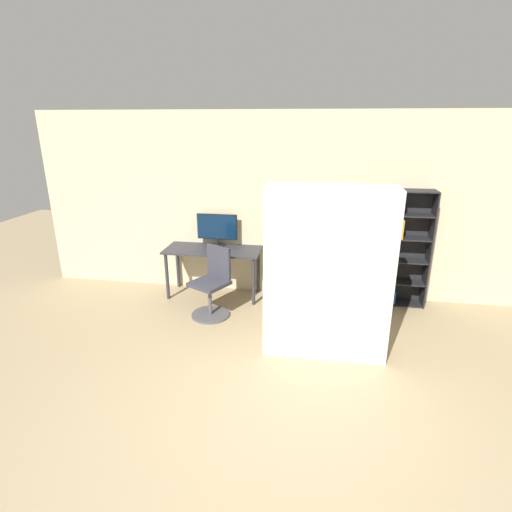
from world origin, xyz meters
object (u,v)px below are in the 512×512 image
at_px(office_chair, 212,288).
at_px(mattress_far, 328,270).
at_px(mattress_near, 328,278).
at_px(bookshelf, 397,249).
at_px(monitor, 217,228).

xyz_separation_m(office_chair, mattress_far, (1.51, -0.55, 0.56)).
distance_m(office_chair, mattress_near, 1.79).
relative_size(bookshelf, mattress_near, 0.87).
xyz_separation_m(monitor, mattress_near, (1.63, -1.59, -0.06)).
bearing_deg(bookshelf, mattress_near, -121.94).
distance_m(monitor, mattress_near, 2.28).
bearing_deg(mattress_near, monitor, 135.62).
xyz_separation_m(office_chair, mattress_near, (1.51, -0.79, 0.56)).
relative_size(office_chair, bookshelf, 0.57).
xyz_separation_m(monitor, mattress_far, (1.63, -1.35, -0.06)).
bearing_deg(mattress_near, bookshelf, 58.06).
bearing_deg(monitor, office_chair, -81.64).
bearing_deg(office_chair, mattress_far, -19.97).
relative_size(monitor, mattress_near, 0.32).
relative_size(office_chair, mattress_far, 0.50).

